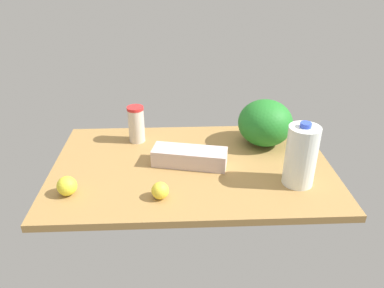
{
  "coord_description": "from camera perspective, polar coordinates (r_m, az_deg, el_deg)",
  "views": [
    {
      "loc": [
        6.17,
        139.38,
        87.11
      ],
      "look_at": [
        0.0,
        0.0,
        13.0
      ],
      "focal_mm": 35.0,
      "sensor_mm": 36.0,
      "label": 1
    }
  ],
  "objects": [
    {
      "name": "watermelon",
      "position": [
        1.78,
        11.08,
        3.18
      ],
      "size": [
        25.33,
        25.33,
        21.65
      ],
      "primitive_type": "ellipsoid",
      "color": "#217626",
      "rests_on": "countertop"
    },
    {
      "name": "tumbler_cup",
      "position": [
        1.8,
        -8.48,
        3.02
      ],
      "size": [
        7.84,
        7.84,
        17.71
      ],
      "color": "beige",
      "rests_on": "countertop"
    },
    {
      "name": "countertop",
      "position": [
        1.64,
        0.0,
        -3.56
      ],
      "size": [
        120.0,
        76.0,
        3.0
      ],
      "primitive_type": "cube",
      "color": "#9D7640",
      "rests_on": "ground"
    },
    {
      "name": "lemon_far_back",
      "position": [
        1.41,
        -4.88,
        -7.08
      ],
      "size": [
        6.59,
        6.59,
        6.59
      ],
      "primitive_type": "sphere",
      "color": "yellow",
      "rests_on": "countertop"
    },
    {
      "name": "egg_carton",
      "position": [
        1.61,
        -0.37,
        -1.93
      ],
      "size": [
        33.26,
        17.19,
        7.36
      ],
      "primitive_type": "cube",
      "rotation": [
        0.0,
        0.0,
        -0.21
      ],
      "color": "beige",
      "rests_on": "countertop"
    },
    {
      "name": "lemon_beside_bowl",
      "position": [
        1.5,
        -18.52,
        -6.08
      ],
      "size": [
        7.55,
        7.55,
        7.55
      ],
      "primitive_type": "sphere",
      "color": "yellow",
      "rests_on": "countertop"
    },
    {
      "name": "milk_jug",
      "position": [
        1.5,
        16.27,
        -1.73
      ],
      "size": [
        12.15,
        12.15,
        26.42
      ],
      "color": "white",
      "rests_on": "countertop"
    }
  ]
}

